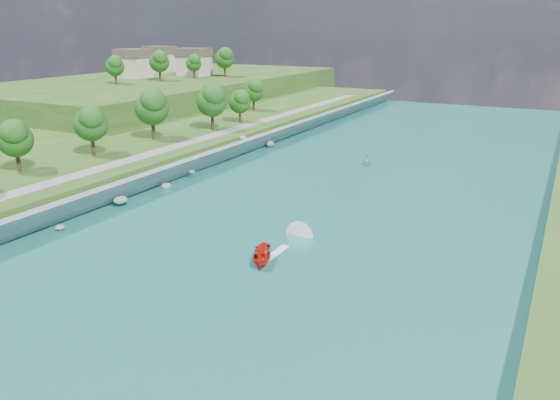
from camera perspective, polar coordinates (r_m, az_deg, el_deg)
The scene contains 10 objects.
ground at distance 54.38m, azimuth -6.38°, elevation -8.26°, with size 260.00×260.00×0.00m, color #2D5119.
river_water at distance 70.42m, azimuth 2.78°, elevation -1.97°, with size 55.00×240.00×0.10m, color #19615D.
berm_west at distance 100.95m, azimuth -23.84°, elevation 3.59°, with size 45.00×240.00×3.50m, color #2D5119.
ridge_west at distance 175.64m, azimuth -11.44°, elevation 11.04°, with size 60.00×120.00×9.00m, color #2D5119.
riprap_bank at distance 83.31m, azimuth -13.64°, elevation 1.92°, with size 4.10×236.00×4.11m.
riverside_path at distance 87.68m, azimuth -16.79°, elevation 3.62°, with size 3.00×200.00×0.10m, color gray.
ridge_houses at distance 182.67m, azimuth -12.15°, elevation 14.01°, with size 29.50×29.50×8.40m.
trees_ridge at distance 164.71m, azimuth -10.46°, elevation 13.92°, with size 18.47×38.93×10.31m.
motorboat at distance 58.02m, azimuth -1.28°, elevation -5.50°, with size 3.60×19.20×1.95m.
raft at distance 99.28m, azimuth 9.03°, elevation 3.91°, with size 2.91×3.26×1.64m.
Camera 1 is at (28.10, -40.10, 23.65)m, focal length 35.00 mm.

